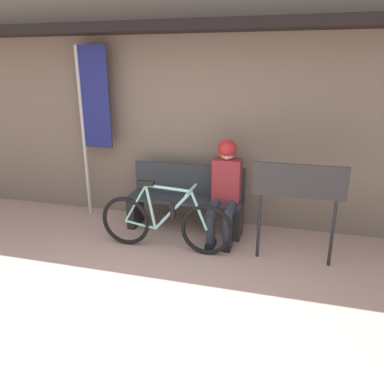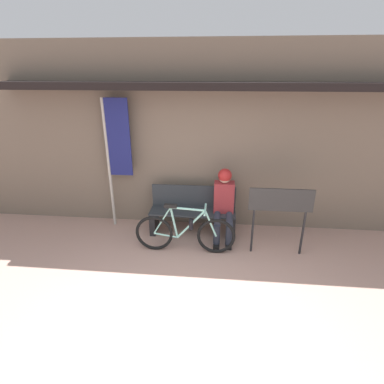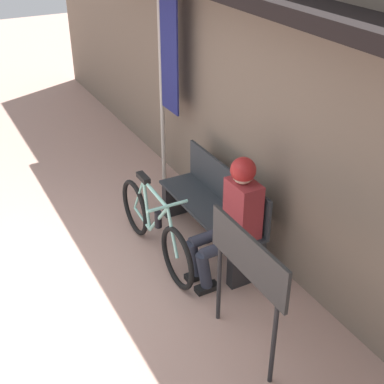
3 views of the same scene
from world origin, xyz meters
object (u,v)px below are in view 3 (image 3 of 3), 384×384
object	(u,v)px
bicycle	(154,228)
signboard	(247,265)
person_seated	(233,212)
banner_pole	(166,68)
park_bench_near	(214,211)

from	to	relation	value
bicycle	signboard	bearing A→B (deg)	4.07
bicycle	signboard	xyz separation A→B (m)	(1.45, 0.10, 0.50)
person_seated	signboard	world-z (taller)	person_seated
banner_pole	signboard	xyz separation A→B (m)	(2.74, -0.68, -0.64)
signboard	person_seated	bearing A→B (deg)	153.86
park_bench_near	signboard	size ratio (longest dim) A/B	1.35
park_bench_near	signboard	world-z (taller)	signboard
park_bench_near	bicycle	bearing A→B (deg)	-96.17
person_seated	bicycle	bearing A→B (deg)	-139.31
person_seated	banner_pole	distance (m)	2.07
bicycle	banner_pole	world-z (taller)	banner_pole
banner_pole	signboard	distance (m)	2.90
bicycle	banner_pole	xyz separation A→B (m)	(-1.29, 0.79, 1.14)
park_bench_near	person_seated	xyz separation A→B (m)	(0.53, -0.11, 0.31)
bicycle	banner_pole	bearing A→B (deg)	148.62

